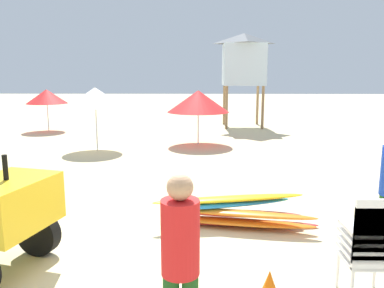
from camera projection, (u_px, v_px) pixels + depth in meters
ground at (159, 281)px, 4.66m from camera, size 80.00×80.00×0.00m
stacked_plastic_chairs at (371, 241)px, 4.13m from camera, size 0.48×0.48×1.20m
surfboard_pile at (235, 213)px, 6.28m from camera, size 2.68×0.96×0.48m
lifeguard_near_left at (180, 257)px, 3.24m from camera, size 0.32×0.32×1.65m
lifeguard_tower at (244, 59)px, 17.33m from camera, size 1.98×1.98×4.11m
beach_umbrella_left at (47, 96)px, 16.35m from camera, size 1.69×1.69×1.73m
beach_umbrella_mid at (198, 101)px, 13.22m from camera, size 2.10×2.10×1.84m
beach_umbrella_far at (95, 97)px, 12.27m from camera, size 1.75×1.75×1.98m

